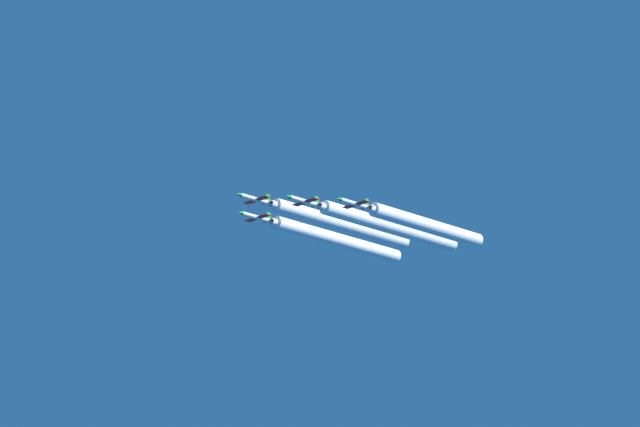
% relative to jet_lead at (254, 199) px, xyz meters
% --- Properties ---
extents(jet_lead, '(8.25, 12.02, 2.89)m').
position_rel_jet_lead_xyz_m(jet_lead, '(0.00, 0.00, 0.00)').
color(jet_lead, silver).
extents(jet_left_wingman, '(8.25, 12.02, 2.89)m').
position_rel_jet_lead_xyz_m(jet_left_wingman, '(-8.92, -8.68, -0.65)').
color(jet_left_wingman, silver).
extents(jet_right_wingman, '(8.25, 12.02, 2.89)m').
position_rel_jet_lead_xyz_m(jet_right_wingman, '(9.00, -8.58, -0.90)').
color(jet_right_wingman, silver).
extents(jet_outer_left, '(8.25, 12.02, 2.89)m').
position_rel_jet_lead_xyz_m(jet_outer_left, '(-18.70, -17.01, -1.72)').
color(jet_outer_left, silver).
extents(smoke_trail_lead, '(3.77, 49.67, 3.77)m').
position_rel_jet_lead_xyz_m(smoke_trail_lead, '(-0.00, -30.32, -0.03)').
color(smoke_trail_lead, white).
extents(smoke_trail_left_wingman, '(3.77, 50.50, 3.77)m').
position_rel_jet_lead_xyz_m(smoke_trail_left_wingman, '(-8.92, -39.42, -0.68)').
color(smoke_trail_left_wingman, white).
extents(smoke_trail_right_wingman, '(3.77, 47.19, 3.77)m').
position_rel_jet_lead_xyz_m(smoke_trail_right_wingman, '(9.00, -37.67, -0.92)').
color(smoke_trail_right_wingman, white).
extents(smoke_trail_outer_left, '(3.77, 41.54, 3.77)m').
position_rel_jet_lead_xyz_m(smoke_trail_outer_left, '(-18.70, -43.27, -1.75)').
color(smoke_trail_outer_left, white).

